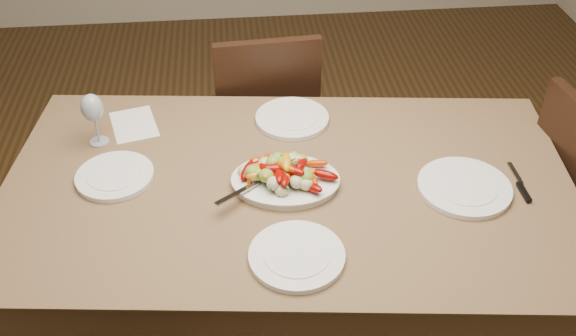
% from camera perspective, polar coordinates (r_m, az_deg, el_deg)
% --- Properties ---
extents(dining_table, '(1.95, 1.24, 0.76)m').
position_cam_1_polar(dining_table, '(2.32, -0.00, -8.55)').
color(dining_table, brown).
rests_on(dining_table, ground).
extents(chair_far, '(0.45, 0.45, 0.95)m').
position_cam_1_polar(chair_far, '(2.87, -2.22, 4.49)').
color(chair_far, black).
rests_on(chair_far, ground).
extents(serving_platter, '(0.36, 0.28, 0.02)m').
position_cam_1_polar(serving_platter, '(2.05, -0.23, -1.31)').
color(serving_platter, white).
rests_on(serving_platter, dining_table).
extents(roasted_vegetables, '(0.29, 0.22, 0.09)m').
position_cam_1_polar(roasted_vegetables, '(2.01, -0.23, -0.06)').
color(roasted_vegetables, '#6F0602').
rests_on(roasted_vegetables, serving_platter).
extents(serving_spoon, '(0.23, 0.25, 0.03)m').
position_cam_1_polar(serving_spoon, '(2.00, -2.12, -1.16)').
color(serving_spoon, '#9EA0A8').
rests_on(serving_spoon, serving_platter).
extents(plate_left, '(0.25, 0.25, 0.02)m').
position_cam_1_polar(plate_left, '(2.15, -15.14, -0.72)').
color(plate_left, white).
rests_on(plate_left, dining_table).
extents(plate_right, '(0.30, 0.30, 0.02)m').
position_cam_1_polar(plate_right, '(2.11, 15.40, -1.68)').
color(plate_right, white).
rests_on(plate_right, dining_table).
extents(plate_far, '(0.27, 0.27, 0.02)m').
position_cam_1_polar(plate_far, '(2.34, 0.37, 4.41)').
color(plate_far, white).
rests_on(plate_far, dining_table).
extents(plate_near, '(0.27, 0.27, 0.02)m').
position_cam_1_polar(plate_near, '(1.82, 0.78, -7.83)').
color(plate_near, white).
rests_on(plate_near, dining_table).
extents(wine_glass, '(0.08, 0.08, 0.20)m').
position_cam_1_polar(wine_glass, '(2.28, -16.84, 4.28)').
color(wine_glass, '#8C99A5').
rests_on(wine_glass, dining_table).
extents(menu_card, '(0.20, 0.24, 0.00)m').
position_cam_1_polar(menu_card, '(2.39, -13.53, 3.79)').
color(menu_card, silver).
rests_on(menu_card, dining_table).
extents(table_knife, '(0.02, 0.20, 0.01)m').
position_cam_1_polar(table_knife, '(2.18, 19.89, -1.35)').
color(table_knife, '#9EA0A8').
rests_on(table_knife, dining_table).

